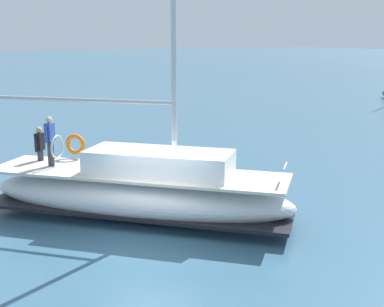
# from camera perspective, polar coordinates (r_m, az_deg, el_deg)

# --- Properties ---
(ground_plane) EXTENTS (400.00, 400.00, 0.00)m
(ground_plane) POSITION_cam_1_polar(r_m,az_deg,el_deg) (14.68, -4.66, -9.21)
(ground_plane) COLOR #38607A
(main_sailboat) EXTENTS (8.82, 8.11, 13.59)m
(main_sailboat) POSITION_cam_1_polar(r_m,az_deg,el_deg) (15.91, -5.76, -4.00)
(main_sailboat) COLOR white
(main_sailboat) RESTS_ON ground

